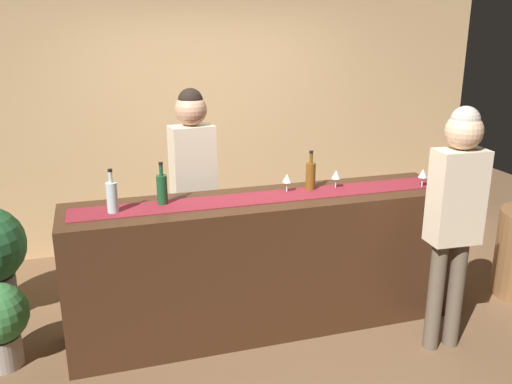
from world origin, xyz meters
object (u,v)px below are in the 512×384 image
Objects in this scene: wine_glass_mid_counter at (423,174)px; customer_sipping at (456,204)px; wine_bottle_green at (162,189)px; wine_bottle_amber at (311,175)px; wine_bottle_clear at (112,197)px; wine_glass_far_end at (336,175)px; bartender at (193,172)px; wine_glass_near_customer at (287,179)px.

wine_glass_mid_counter is 0.08× the size of customer_sipping.
wine_bottle_green is at bearing 162.14° from customer_sipping.
wine_bottle_clear is at bearing -175.97° from wine_bottle_amber.
wine_bottle_clear is (-0.34, -0.08, 0.00)m from wine_bottle_green.
wine_bottle_green and wine_bottle_clear have the same top height.
bartender reaches higher than wine_glass_far_end.
wine_bottle_amber is at bearing 167.60° from wine_glass_mid_counter.
bartender reaches higher than wine_bottle_green.
wine_bottle_clear and wine_bottle_amber have the same top height.
wine_glass_mid_counter is at bearing -12.40° from wine_bottle_amber.
customer_sipping is (0.74, -0.74, -0.06)m from wine_bottle_amber.
wine_glass_mid_counter is at bearing -4.85° from wine_bottle_green.
wine_glass_far_end is 0.08× the size of bartender.
wine_bottle_green is 2.10× the size of wine_glass_far_end.
wine_bottle_amber is at bearing 4.03° from wine_bottle_clear.
wine_bottle_amber is 1.05m from customer_sipping.
wine_glass_near_customer is (1.26, 0.09, -0.01)m from wine_bottle_clear.
wine_bottle_clear is 1.65m from wine_glass_far_end.
wine_bottle_clear is 1.46m from wine_bottle_amber.
customer_sipping reaches higher than wine_bottle_green.
wine_bottle_green and wine_bottle_amber have the same top height.
wine_bottle_amber is at bearing 3.10° from wine_glass_near_customer.
wine_bottle_amber is 2.10× the size of wine_glass_far_end.
wine_glass_mid_counter and wine_glass_far_end have the same top height.
wine_glass_near_customer is at bearing -176.90° from wine_bottle_amber.
wine_bottle_green is 1.31m from wine_glass_far_end.
bartender is (-0.80, 0.50, -0.04)m from wine_bottle_amber.
wine_glass_far_end is (0.39, -0.01, 0.00)m from wine_glass_near_customer.
wine_glass_mid_counter is at bearing -14.04° from wine_glass_far_end.
wine_glass_far_end is (-0.65, 0.16, 0.00)m from wine_glass_mid_counter.
wine_glass_far_end is 1.13m from bartender.
bartender is 1.02× the size of customer_sipping.
customer_sipping is at bearing -52.56° from wine_glass_far_end.
wine_bottle_amber is at bearing 138.52° from customer_sipping.
bartender reaches higher than wine_bottle_clear.
wine_glass_mid_counter is 1.00× the size of wine_glass_far_end.
wine_bottle_amber is 2.10× the size of wine_glass_near_customer.
wine_glass_far_end is 0.90m from customer_sipping.
wine_glass_near_customer is at bearing 178.00° from wine_glass_far_end.
wine_glass_near_customer is 0.08× the size of customer_sipping.
wine_bottle_clear is at bearing -177.28° from wine_glass_far_end.
bartender is at bearing 140.30° from wine_glass_near_customer.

